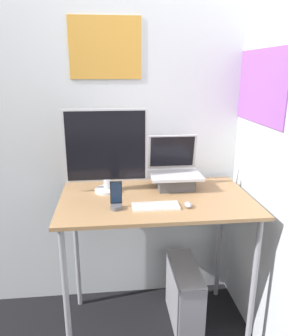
# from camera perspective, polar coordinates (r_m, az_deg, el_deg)

# --- Properties ---
(wall_back) EXTENTS (6.00, 0.06, 2.60)m
(wall_back) POSITION_cam_1_polar(r_m,az_deg,el_deg) (2.20, 0.68, 8.25)
(wall_back) COLOR silver
(wall_back) RESTS_ON ground_plane
(desk) EXTENTS (1.10, 0.66, 0.92)m
(desk) POSITION_cam_1_polar(r_m,az_deg,el_deg) (1.94, 2.08, -7.96)
(desk) COLOR #936D47
(desk) RESTS_ON ground_plane
(laptop) EXTENTS (0.31, 0.27, 0.31)m
(laptop) POSITION_cam_1_polar(r_m,az_deg,el_deg) (2.04, 5.39, -1.21)
(laptop) COLOR #4C4C51
(laptop) RESTS_ON desk
(monitor) EXTENTS (0.48, 0.15, 0.50)m
(monitor) POSITION_cam_1_polar(r_m,az_deg,el_deg) (1.93, -6.61, 2.93)
(monitor) COLOR silver
(monitor) RESTS_ON desk
(keyboard) EXTENTS (0.25, 0.10, 0.02)m
(keyboard) POSITION_cam_1_polar(r_m,az_deg,el_deg) (1.76, 2.04, -6.65)
(keyboard) COLOR white
(keyboard) RESTS_ON desk
(mouse) EXTENTS (0.04, 0.06, 0.03)m
(mouse) POSITION_cam_1_polar(r_m,az_deg,el_deg) (1.78, 7.68, -6.36)
(mouse) COLOR #99999E
(mouse) RESTS_ON desk
(cell_phone) EXTENTS (0.06, 0.06, 0.16)m
(cell_phone) POSITION_cam_1_polar(r_m,az_deg,el_deg) (1.74, -4.85, -5.63)
(cell_phone) COLOR #4C4C51
(cell_phone) RESTS_ON desk
(computer_tower) EXTENTS (0.16, 0.45, 0.42)m
(computer_tower) POSITION_cam_1_polar(r_m,az_deg,el_deg) (2.31, 7.04, -21.12)
(computer_tower) COLOR gray
(computer_tower) RESTS_ON ground_plane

